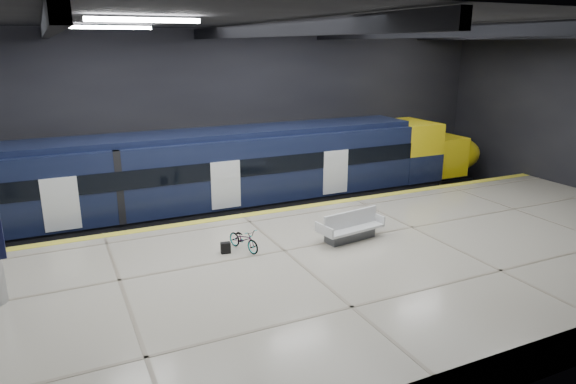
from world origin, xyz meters
TOP-DOWN VIEW (x-y plane):
  - ground at (0.00, 0.00)m, footprint 30.00×30.00m
  - room_shell at (-0.00, 0.00)m, footprint 30.10×16.10m
  - platform at (0.00, -2.50)m, footprint 30.00×11.00m
  - safety_strip at (0.00, 2.75)m, footprint 30.00×0.40m
  - rails at (0.00, 5.50)m, footprint 30.00×1.52m
  - train at (-1.41, 5.50)m, footprint 29.40×2.84m
  - bench at (2.37, -1.07)m, footprint 2.36×1.25m
  - bicycle at (-1.14, -0.43)m, footprint 0.90×1.45m
  - pannier_bag at (-1.74, -0.43)m, footprint 0.32×0.22m

SIDE VIEW (x-z plane):
  - ground at x=0.00m, z-range 0.00..0.00m
  - rails at x=0.00m, z-range 0.00..0.16m
  - platform at x=0.00m, z-range 0.00..1.10m
  - safety_strip at x=0.00m, z-range 1.10..1.11m
  - pannier_bag at x=-1.74m, z-range 1.10..1.45m
  - bench at x=2.37m, z-range 0.95..1.94m
  - bicycle at x=-1.14m, z-range 1.10..1.82m
  - train at x=-1.41m, z-range 0.16..3.95m
  - room_shell at x=0.00m, z-range 1.69..9.74m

